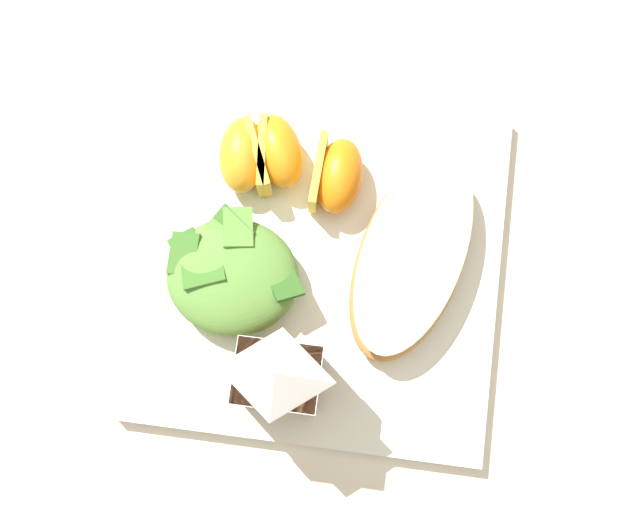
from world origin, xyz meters
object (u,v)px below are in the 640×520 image
(cheesy_pizza_bread, at_px, (412,255))
(orange_wedge_middle, at_px, (276,151))
(orange_wedge_rear, at_px, (245,155))
(orange_wedge_front, at_px, (337,176))
(green_salad_pile, at_px, (232,276))
(milk_carton, at_px, (279,377))
(white_plate, at_px, (320,264))

(cheesy_pizza_bread, relative_size, orange_wedge_middle, 2.65)
(orange_wedge_rear, bearing_deg, orange_wedge_front, 174.45)
(cheesy_pizza_bread, xyz_separation_m, green_salad_pile, (0.13, 0.03, 0.00))
(milk_carton, bearing_deg, cheesy_pizza_bread, -129.06)
(milk_carton, bearing_deg, orange_wedge_middle, -80.57)
(orange_wedge_rear, bearing_deg, orange_wedge_middle, -165.31)
(orange_wedge_rear, bearing_deg, cheesy_pizza_bread, 155.88)
(white_plate, bearing_deg, orange_wedge_middle, -60.28)
(green_salad_pile, bearing_deg, orange_wedge_middle, -100.53)
(white_plate, distance_m, orange_wedge_front, 0.07)
(green_salad_pile, distance_m, orange_wedge_front, 0.11)
(orange_wedge_front, bearing_deg, milk_carton, 82.66)
(white_plate, xyz_separation_m, orange_wedge_middle, (0.05, -0.08, 0.03))
(orange_wedge_front, distance_m, orange_wedge_rear, 0.07)
(white_plate, distance_m, milk_carton, 0.12)
(orange_wedge_middle, bearing_deg, milk_carton, 99.43)
(orange_wedge_middle, bearing_deg, orange_wedge_rear, 14.69)
(orange_wedge_middle, relative_size, orange_wedge_rear, 1.10)
(cheesy_pizza_bread, distance_m, milk_carton, 0.14)
(cheesy_pizza_bread, bearing_deg, orange_wedge_front, -40.07)
(cheesy_pizza_bread, height_order, orange_wedge_rear, orange_wedge_rear)
(white_plate, distance_m, orange_wedge_middle, 0.10)
(orange_wedge_front, height_order, orange_wedge_middle, same)
(green_salad_pile, xyz_separation_m, orange_wedge_middle, (-0.02, -0.10, -0.00))
(green_salad_pile, distance_m, orange_wedge_rear, 0.10)
(green_salad_pile, relative_size, orange_wedge_middle, 1.57)
(milk_carton, height_order, orange_wedge_middle, milk_carton)
(green_salad_pile, bearing_deg, orange_wedge_front, -127.68)
(cheesy_pizza_bread, bearing_deg, orange_wedge_rear, -24.12)
(orange_wedge_front, bearing_deg, orange_wedge_middle, -14.99)
(white_plate, xyz_separation_m, green_salad_pile, (0.06, 0.02, 0.03))
(green_salad_pile, relative_size, orange_wedge_front, 1.78)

